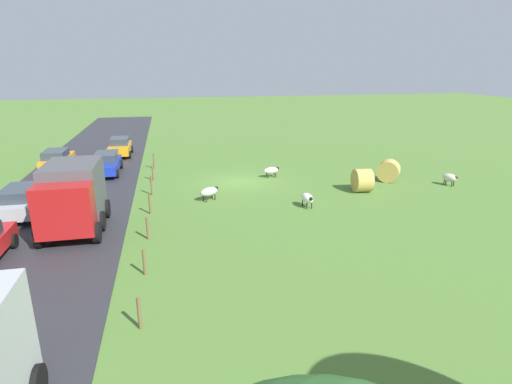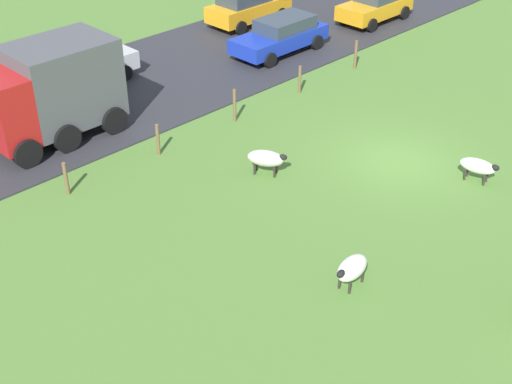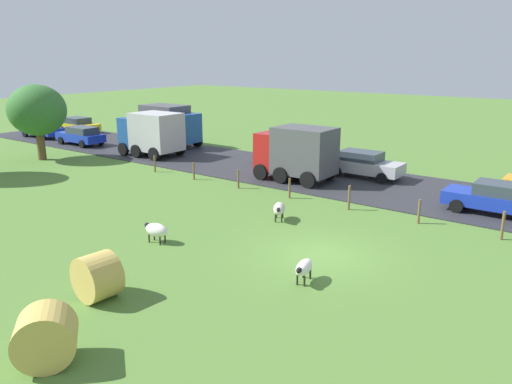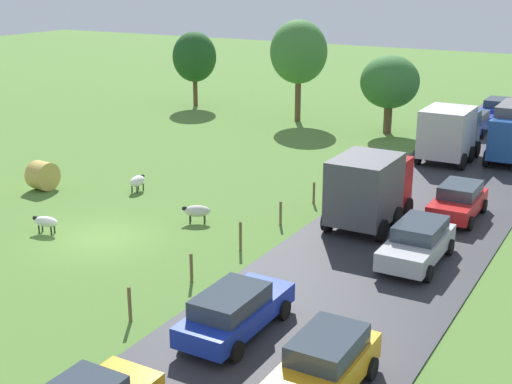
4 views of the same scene
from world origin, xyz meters
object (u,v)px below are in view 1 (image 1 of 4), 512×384
Objects in this scene: sheep_2 at (209,192)px; car_0 at (106,163)px; car_2 at (57,160)px; sheep_1 at (307,198)px; sheep_0 at (271,170)px; hay_bale_1 at (388,171)px; hay_bale_0 at (362,180)px; car_5 at (23,200)px; car_4 at (120,147)px; sheep_3 at (450,178)px; truck_0 at (73,196)px.

sheep_2 is 0.28× the size of car_0.
car_0 is 4.08m from car_2.
sheep_0 is at bearing -86.64° from sheep_1.
hay_bale_0 is at bearing 32.99° from hay_bale_1.
sheep_2 is at bearing -177.65° from car_5.
hay_bale_0 reaches higher than sheep_2.
hay_bale_0 is at bearing -153.87° from sheep_1.
car_0 is 1.13× the size of car_4.
car_2 reaches higher than sheep_1.
sheep_0 is 1.05× the size of sheep_1.
car_2 reaches higher than car_0.
hay_bale_1 reaches higher than sheep_1.
sheep_1 is 15.94m from car_0.
hay_bale_0 reaches higher than sheep_3.
car_2 is (3.71, -12.88, -0.89)m from truck_0.
truck_0 is (6.85, 3.37, 1.24)m from sheep_2.
car_2 is (20.35, -9.75, 0.16)m from hay_bale_0.
sheep_3 is 28.47m from car_2.
car_5 is at bearing 76.20° from car_4.
sheep_2 is at bearing 7.40° from hay_bale_1.
sheep_3 is 0.74× the size of hay_bale_1.
car_2 is 6.27m from car_4.
sheep_0 is 0.27× the size of car_0.
car_4 is at bearing -32.58° from sheep_3.
car_4 is (16.22, -14.46, 0.13)m from hay_bale_0.
hay_bale_0 is (-4.85, 4.57, 0.22)m from sheep_0.
sheep_1 is at bearing 125.27° from car_4.
truck_0 is at bearing 106.06° from car_2.
sheep_0 is at bearing 161.52° from car_2.
sheep_0 is 0.29× the size of car_2.
hay_bale_0 is 21.73m from car_4.
car_2 is at bearing -18.69° from hay_bale_1.
truck_0 reaches higher than car_4.
car_2 is (23.25, -7.87, 0.16)m from hay_bale_1.
sheep_1 is 11.06m from sheep_3.
sheep_1 is 19.89m from car_2.
sheep_0 is at bearing -22.08° from sheep_3.
car_2 is (15.51, -5.18, 0.38)m from sheep_0.
truck_0 reaches higher than hay_bale_1.
car_2 reaches higher than hay_bale_1.
truck_0 is 1.02× the size of car_5.
sheep_2 is 0.28× the size of car_5.
truck_0 reaches higher than hay_bale_0.
sheep_0 is at bearing -146.88° from truck_0.
car_4 reaches higher than car_0.
truck_0 reaches higher than sheep_0.
car_5 is at bearing 2.35° from sheep_2.
car_0 is at bearing -26.07° from hay_bale_0.
car_2 is (15.90, -11.93, 0.37)m from sheep_1.
car_5 is (14.97, 4.74, 0.36)m from sheep_0.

